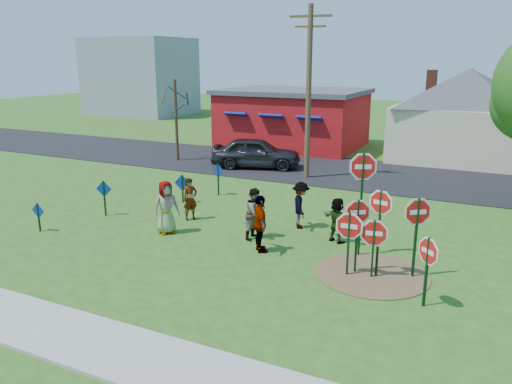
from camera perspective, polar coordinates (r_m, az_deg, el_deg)
ground at (r=17.04m, az=-1.02°, el=-5.42°), size 120.00×120.00×0.00m
sidewalk at (r=11.69m, az=-17.81°, el=-16.18°), size 22.00×1.80×0.08m
road at (r=27.38m, az=9.90°, el=2.32°), size 120.00×7.50×0.04m
dirt_patch at (r=14.76m, az=13.15°, el=-9.11°), size 3.20×3.20×0.03m
red_building at (r=34.87m, az=4.28°, el=8.46°), size 9.40×7.69×3.90m
cream_house at (r=32.42m, az=22.91°, el=8.54°), size 9.40×9.40×6.50m
distant_building at (r=56.57m, az=-13.04°, el=12.73°), size 10.00×8.00×8.00m
stop_sign_a at (r=14.10m, az=10.58°, el=-4.37°), size 1.04×0.10×1.99m
stop_sign_b at (r=15.27m, az=12.08°, el=1.59°), size 1.03×0.50×3.40m
stop_sign_c at (r=14.01m, az=13.99°, el=-2.38°), size 0.91×0.25×2.65m
stop_sign_d at (r=14.31m, az=17.95°, el=-2.85°), size 0.90×0.62×2.45m
stop_sign_e at (r=14.14m, az=13.31°, el=-5.02°), size 1.03×0.22×1.84m
stop_sign_f at (r=12.85m, az=19.06°, el=-6.90°), size 0.71×0.66×1.93m
stop_sign_g at (r=14.25m, az=11.53°, el=-3.09°), size 0.86×0.50×2.30m
blue_diamond_a at (r=19.19m, az=-23.62°, el=-2.31°), size 0.58×0.05×1.06m
blue_diamond_b at (r=20.16m, az=-16.96°, el=-0.21°), size 0.64×0.17×1.41m
blue_diamond_c at (r=21.31m, az=-8.40°, el=0.71°), size 0.71×0.16×1.22m
blue_diamond_d at (r=22.26m, az=-4.35°, el=1.89°), size 0.64×0.17×1.45m
person_a at (r=17.63m, az=-10.23°, el=-1.73°), size 1.01×1.10×1.88m
person_b at (r=18.99m, az=-7.53°, el=-0.81°), size 0.62×0.70×1.62m
person_c at (r=16.87m, az=-0.08°, el=-2.46°), size 0.73×0.91×1.76m
person_d at (r=17.97m, az=5.13°, el=-1.52°), size 1.05×1.26×1.70m
person_e at (r=15.67m, az=0.49°, el=-3.68°), size 1.03×1.13×1.85m
person_f at (r=16.78m, az=9.26°, el=-3.18°), size 1.48×1.00×1.53m
suv at (r=27.78m, az=0.01°, el=4.53°), size 5.28×3.37×1.67m
utility_pole at (r=25.10m, az=6.04°, el=11.52°), size 2.06×0.28×8.44m
bare_tree_west at (r=29.85m, az=-9.16°, el=9.37°), size 1.80×1.80×4.77m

